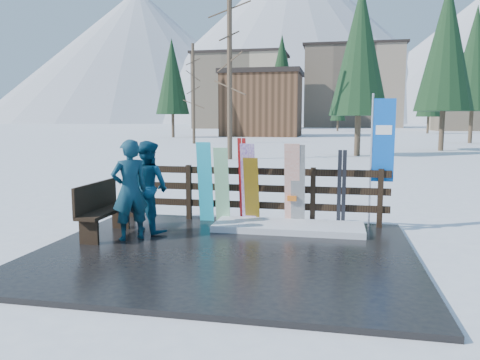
% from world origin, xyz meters
% --- Properties ---
extents(ground, '(700.00, 700.00, 0.00)m').
position_xyz_m(ground, '(0.00, 0.00, 0.00)').
color(ground, white).
rests_on(ground, ground).
extents(deck, '(6.00, 5.00, 0.08)m').
position_xyz_m(deck, '(0.00, 0.00, 0.04)').
color(deck, black).
rests_on(deck, ground).
extents(fence, '(5.60, 0.10, 1.15)m').
position_xyz_m(fence, '(0.00, 2.20, 0.74)').
color(fence, black).
rests_on(fence, deck).
extents(snow_patch, '(2.84, 1.00, 0.12)m').
position_xyz_m(snow_patch, '(0.87, 1.60, 0.14)').
color(snow_patch, white).
rests_on(snow_patch, deck).
extents(bench, '(0.41, 1.50, 0.97)m').
position_xyz_m(bench, '(-2.40, 0.49, 0.60)').
color(bench, black).
rests_on(bench, deck).
extents(snowboard_0, '(0.30, 0.28, 1.65)m').
position_xyz_m(snowboard_0, '(-0.88, 1.98, 0.91)').
color(snowboard_0, '#23C1DF').
rests_on(snowboard_0, deck).
extents(snowboard_1, '(0.29, 0.26, 1.54)m').
position_xyz_m(snowboard_1, '(-0.53, 1.98, 0.85)').
color(snowboard_1, white).
rests_on(snowboard_1, deck).
extents(snowboard_2, '(0.29, 0.33, 1.36)m').
position_xyz_m(snowboard_2, '(0.09, 1.98, 0.76)').
color(snowboard_2, '#E3A10D').
rests_on(snowboard_2, deck).
extents(snowboard_3, '(0.28, 0.32, 1.63)m').
position_xyz_m(snowboard_3, '(0.02, 1.98, 0.90)').
color(snowboard_3, white).
rests_on(snowboard_3, deck).
extents(snowboard_4, '(0.27, 0.27, 1.62)m').
position_xyz_m(snowboard_4, '(1.01, 1.98, 0.89)').
color(snowboard_4, black).
rests_on(snowboard_4, deck).
extents(snowboard_5, '(0.30, 0.30, 1.64)m').
position_xyz_m(snowboard_5, '(0.90, 1.98, 0.90)').
color(snowboard_5, white).
rests_on(snowboard_5, deck).
extents(ski_pair_a, '(0.16, 0.32, 1.74)m').
position_xyz_m(ski_pair_a, '(-0.11, 2.05, 0.95)').
color(ski_pair_a, '#A31414').
rests_on(ski_pair_a, deck).
extents(ski_pair_b, '(0.17, 0.16, 1.52)m').
position_xyz_m(ski_pair_b, '(1.86, 2.05, 0.84)').
color(ski_pair_b, black).
rests_on(ski_pair_b, deck).
extents(rental_flag, '(0.45, 0.04, 2.60)m').
position_xyz_m(rental_flag, '(2.57, 2.25, 1.69)').
color(rental_flag, silver).
rests_on(rental_flag, deck).
extents(person_front, '(0.76, 0.75, 1.76)m').
position_xyz_m(person_front, '(-1.78, 0.34, 0.96)').
color(person_front, '#154F59').
rests_on(person_front, deck).
extents(person_back, '(1.03, 0.94, 1.71)m').
position_xyz_m(person_back, '(-1.68, 0.92, 0.94)').
color(person_back, navy).
rests_on(person_back, deck).
extents(resort_buildings, '(73.00, 87.60, 22.60)m').
position_xyz_m(resort_buildings, '(1.03, 115.41, 9.81)').
color(resort_buildings, tan).
rests_on(resort_buildings, ground).
extents(trees, '(42.19, 68.58, 13.38)m').
position_xyz_m(trees, '(1.86, 49.28, 5.75)').
color(trees, '#382B1E').
rests_on(trees, ground).
extents(mountains, '(520.00, 260.00, 120.00)m').
position_xyz_m(mountains, '(-10.50, 328.41, 50.20)').
color(mountains, white).
rests_on(mountains, ground).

